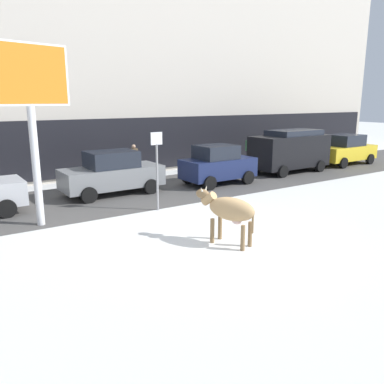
{
  "coord_description": "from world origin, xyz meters",
  "views": [
    {
      "loc": [
        -6.6,
        -7.95,
        3.91
      ],
      "look_at": [
        -0.03,
        2.02,
        1.1
      ],
      "focal_mm": 36.62,
      "sensor_mm": 36.0,
      "label": 1
    }
  ],
  "objects_px": {
    "car_black_van": "(290,150)",
    "billboard": "(29,86)",
    "street_sign": "(157,165)",
    "pedestrian_near_billboard": "(249,151)",
    "pedestrian_by_cars": "(134,161)",
    "car_grey_sedan": "(112,173)",
    "cow_tan": "(229,210)",
    "car_navy_hatchback": "(218,165)",
    "car_yellow_sedan": "(345,150)"
  },
  "relations": [
    {
      "from": "pedestrian_by_cars",
      "to": "street_sign",
      "type": "xyz_separation_m",
      "value": [
        -1.87,
        -5.94,
        0.79
      ]
    },
    {
      "from": "car_grey_sedan",
      "to": "car_yellow_sedan",
      "type": "xyz_separation_m",
      "value": [
        15.13,
        -0.44,
        0.0
      ]
    },
    {
      "from": "car_navy_hatchback",
      "to": "car_black_van",
      "type": "relative_size",
      "value": 0.76
    },
    {
      "from": "car_black_van",
      "to": "car_yellow_sedan",
      "type": "bearing_deg",
      "value": -0.18
    },
    {
      "from": "car_grey_sedan",
      "to": "car_black_van",
      "type": "height_order",
      "value": "car_black_van"
    },
    {
      "from": "car_grey_sedan",
      "to": "billboard",
      "type": "bearing_deg",
      "value": -142.65
    },
    {
      "from": "car_navy_hatchback",
      "to": "street_sign",
      "type": "xyz_separation_m",
      "value": [
        -4.57,
        -2.46,
        0.74
      ]
    },
    {
      "from": "cow_tan",
      "to": "car_grey_sedan",
      "type": "distance_m",
      "value": 7.39
    },
    {
      "from": "car_navy_hatchback",
      "to": "car_yellow_sedan",
      "type": "xyz_separation_m",
      "value": [
        10.16,
        0.35,
        -0.02
      ]
    },
    {
      "from": "car_black_van",
      "to": "billboard",
      "type": "bearing_deg",
      "value": -170.56
    },
    {
      "from": "pedestrian_by_cars",
      "to": "pedestrian_near_billboard",
      "type": "bearing_deg",
      "value": 0.0
    },
    {
      "from": "billboard",
      "to": "pedestrian_by_cars",
      "type": "distance_m",
      "value": 8.66
    },
    {
      "from": "car_black_van",
      "to": "pedestrian_near_billboard",
      "type": "relative_size",
      "value": 2.68
    },
    {
      "from": "cow_tan",
      "to": "car_black_van",
      "type": "bearing_deg",
      "value": 35.28
    },
    {
      "from": "car_grey_sedan",
      "to": "street_sign",
      "type": "bearing_deg",
      "value": -82.91
    },
    {
      "from": "car_yellow_sedan",
      "to": "street_sign",
      "type": "bearing_deg",
      "value": -169.17
    },
    {
      "from": "cow_tan",
      "to": "pedestrian_by_cars",
      "type": "distance_m",
      "value": 10.24
    },
    {
      "from": "pedestrian_near_billboard",
      "to": "pedestrian_by_cars",
      "type": "bearing_deg",
      "value": 180.0
    },
    {
      "from": "pedestrian_near_billboard",
      "to": "street_sign",
      "type": "distance_m",
      "value": 11.29
    },
    {
      "from": "billboard",
      "to": "car_grey_sedan",
      "type": "bearing_deg",
      "value": 37.35
    },
    {
      "from": "car_yellow_sedan",
      "to": "pedestrian_near_billboard",
      "type": "xyz_separation_m",
      "value": [
        -5.16,
        3.12,
        -0.03
      ]
    },
    {
      "from": "car_grey_sedan",
      "to": "pedestrian_by_cars",
      "type": "xyz_separation_m",
      "value": [
        2.28,
        2.68,
        -0.03
      ]
    },
    {
      "from": "pedestrian_near_billboard",
      "to": "street_sign",
      "type": "bearing_deg",
      "value": -148.17
    },
    {
      "from": "car_grey_sedan",
      "to": "car_black_van",
      "type": "xyz_separation_m",
      "value": [
        10.23,
        -0.42,
        0.33
      ]
    },
    {
      "from": "pedestrian_near_billboard",
      "to": "cow_tan",
      "type": "bearing_deg",
      "value": -133.57
    },
    {
      "from": "cow_tan",
      "to": "street_sign",
      "type": "relative_size",
      "value": 0.68
    },
    {
      "from": "car_black_van",
      "to": "car_grey_sedan",
      "type": "bearing_deg",
      "value": 177.64
    },
    {
      "from": "cow_tan",
      "to": "car_yellow_sedan",
      "type": "bearing_deg",
      "value": 25.22
    },
    {
      "from": "street_sign",
      "to": "billboard",
      "type": "bearing_deg",
      "value": 172.24
    },
    {
      "from": "cow_tan",
      "to": "billboard",
      "type": "bearing_deg",
      "value": 130.32
    },
    {
      "from": "car_navy_hatchback",
      "to": "pedestrian_by_cars",
      "type": "height_order",
      "value": "car_navy_hatchback"
    },
    {
      "from": "pedestrian_near_billboard",
      "to": "street_sign",
      "type": "height_order",
      "value": "street_sign"
    },
    {
      "from": "car_navy_hatchback",
      "to": "pedestrian_near_billboard",
      "type": "height_order",
      "value": "car_navy_hatchback"
    },
    {
      "from": "billboard",
      "to": "car_navy_hatchback",
      "type": "distance_m",
      "value": 9.38
    },
    {
      "from": "car_black_van",
      "to": "street_sign",
      "type": "bearing_deg",
      "value": -163.92
    },
    {
      "from": "billboard",
      "to": "car_black_van",
      "type": "relative_size",
      "value": 1.2
    },
    {
      "from": "billboard",
      "to": "pedestrian_near_billboard",
      "type": "bearing_deg",
      "value": 21.75
    },
    {
      "from": "cow_tan",
      "to": "billboard",
      "type": "height_order",
      "value": "billboard"
    },
    {
      "from": "billboard",
      "to": "pedestrian_near_billboard",
      "type": "xyz_separation_m",
      "value": [
        13.53,
        5.4,
        -3.43
      ]
    },
    {
      "from": "car_black_van",
      "to": "pedestrian_near_billboard",
      "type": "height_order",
      "value": "car_black_van"
    },
    {
      "from": "billboard",
      "to": "pedestrian_by_cars",
      "type": "height_order",
      "value": "billboard"
    },
    {
      "from": "billboard",
      "to": "pedestrian_by_cars",
      "type": "bearing_deg",
      "value": 42.77
    },
    {
      "from": "car_navy_hatchback",
      "to": "car_black_van",
      "type": "bearing_deg",
      "value": 4.02
    },
    {
      "from": "car_yellow_sedan",
      "to": "billboard",
      "type": "bearing_deg",
      "value": -173.06
    },
    {
      "from": "car_black_van",
      "to": "car_yellow_sedan",
      "type": "height_order",
      "value": "car_black_van"
    },
    {
      "from": "pedestrian_near_billboard",
      "to": "pedestrian_by_cars",
      "type": "relative_size",
      "value": 1.0
    },
    {
      "from": "billboard",
      "to": "pedestrian_by_cars",
      "type": "xyz_separation_m",
      "value": [
        5.84,
        5.4,
        -3.43
      ]
    },
    {
      "from": "street_sign",
      "to": "car_black_van",
      "type": "bearing_deg",
      "value": 16.08
    },
    {
      "from": "car_grey_sedan",
      "to": "pedestrian_by_cars",
      "type": "relative_size",
      "value": 2.45
    },
    {
      "from": "pedestrian_by_cars",
      "to": "car_black_van",
      "type": "bearing_deg",
      "value": -21.33
    }
  ]
}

